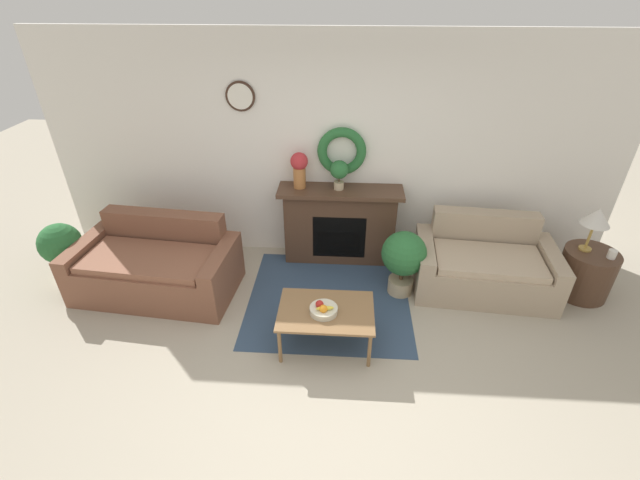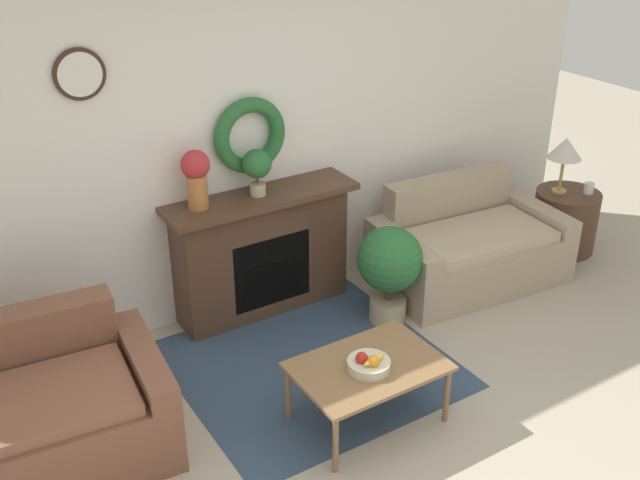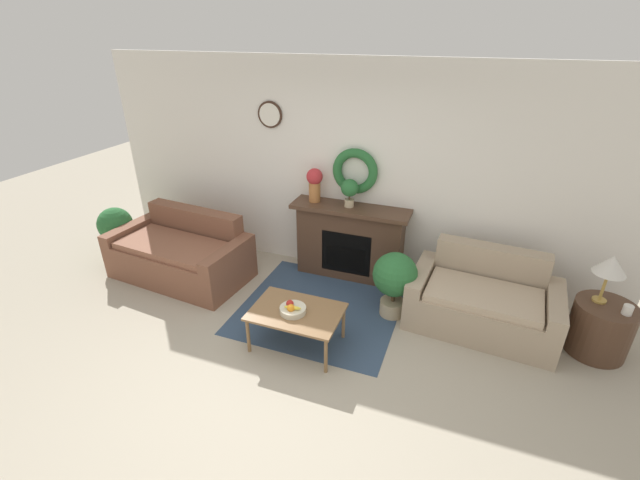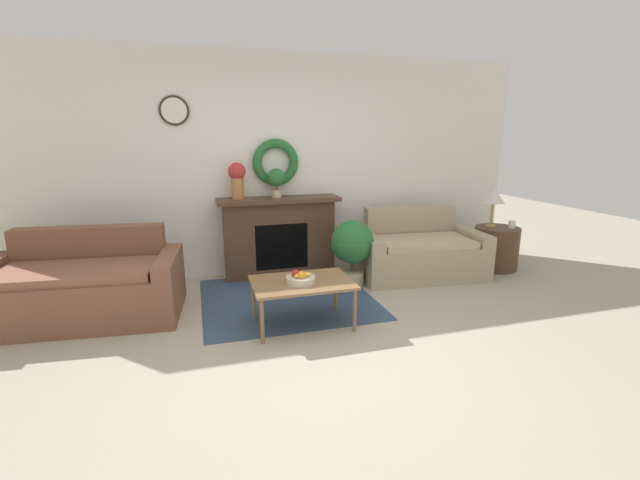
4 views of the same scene
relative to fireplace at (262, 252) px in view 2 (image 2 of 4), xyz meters
The scene contains 13 objects.
floor_rug 0.99m from the fireplace, 96.06° to the right, with size 1.80×1.73×0.01m.
wall_back 0.88m from the fireplace, 115.41° to the left, with size 6.80×0.18×2.70m.
fireplace is the anchor object (origin of this frame).
couch_left 2.21m from the fireplace, 159.35° to the right, with size 1.84×1.09×0.83m.
loveseat_right 1.76m from the fireplace, 16.43° to the right, with size 1.60×1.02×0.82m.
coffee_table 1.54m from the fireplace, 93.36° to the right, with size 0.91×0.63×0.42m.
fruit_bowl 1.58m from the fireplace, 94.15° to the right, with size 0.27×0.27×0.12m.
side_table_by_loveseat 2.85m from the fireplace, 11.18° to the right, with size 0.57×0.57×0.56m.
table_lamp 2.80m from the fireplace, 10.31° to the right, with size 0.30×0.30×0.50m.
mug 2.99m from the fireplace, 12.58° to the right, with size 0.09×0.09×0.10m.
vase_on_mantel_left 0.88m from the fireplace, behind, with size 0.21×0.21×0.43m.
potted_plant_on_mantel 0.71m from the fireplace, 146.05° to the right, with size 0.22×0.22×0.35m.
potted_plant_floor_by_loveseat 0.98m from the fireplace, 42.51° to the right, with size 0.50×0.50×0.78m.
Camera 2 is at (-2.23, -2.34, 3.17)m, focal length 42.00 mm.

